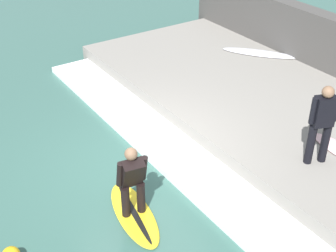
% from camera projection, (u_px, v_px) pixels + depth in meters
% --- Properties ---
extents(ground_plane, '(28.00, 28.00, 0.00)m').
position_uv_depth(ground_plane, '(144.00, 164.00, 9.35)').
color(ground_plane, '#386056').
extents(concrete_ledge, '(4.40, 10.74, 0.43)m').
position_uv_depth(concrete_ledge, '(269.00, 108.00, 10.85)').
color(concrete_ledge, gray).
rests_on(concrete_ledge, ground_plane).
extents(wave_foam_crest, '(1.08, 10.20, 0.14)m').
position_uv_depth(wave_foam_crest, '(171.00, 151.00, 9.62)').
color(wave_foam_crest, white).
rests_on(wave_foam_crest, ground_plane).
extents(surfboard_riding, '(0.90, 1.86, 0.07)m').
position_uv_depth(surfboard_riding, '(134.00, 214.00, 8.08)').
color(surfboard_riding, yellow).
rests_on(surfboard_riding, ground_plane).
extents(surfer_riding, '(0.51, 0.47, 1.34)m').
position_uv_depth(surfer_riding, '(132.00, 179.00, 7.67)').
color(surfer_riding, black).
rests_on(surfer_riding, surfboard_riding).
extents(surfer_waiting_near, '(0.49, 0.34, 1.56)m').
position_uv_depth(surfer_waiting_near, '(322.00, 121.00, 8.25)').
color(surfer_waiting_near, black).
rests_on(surfer_waiting_near, concrete_ledge).
extents(surfboard_spare, '(1.62, 1.91, 0.06)m').
position_uv_depth(surfboard_spare, '(259.00, 53.00, 12.98)').
color(surfboard_spare, silver).
rests_on(surfboard_spare, concrete_ledge).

